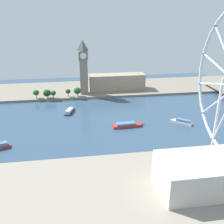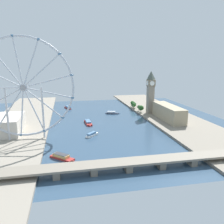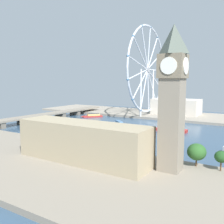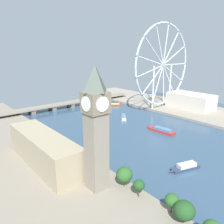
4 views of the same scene
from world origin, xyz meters
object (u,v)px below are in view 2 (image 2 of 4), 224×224
tour_boat_0 (92,134)px  tour_boat_4 (112,113)px  parliament_block (168,112)px  ferris_wheel (23,88)px  clock_tower (151,92)px  river_bridge (127,163)px  tour_boat_1 (68,107)px  tour_boat_3 (88,123)px  tour_boat_2 (62,157)px  riverside_hall (8,124)px

tour_boat_0 → tour_boat_4: (-51.44, -123.00, -0.14)m
tour_boat_4 → parliament_block: bearing=-24.6°
tour_boat_4 → ferris_wheel: bearing=-119.0°
clock_tower → tour_boat_0: 161.28m
river_bridge → tour_boat_1: bearing=-80.4°
river_bridge → tour_boat_4: (-31.08, -224.84, -4.15)m
river_bridge → tour_boat_3: 164.81m
clock_tower → tour_boat_3: clock_tower is taller
tour_boat_1 → tour_boat_4: bearing=-147.4°
tour_boat_2 → tour_boat_4: (-89.79, -188.96, -0.09)m
riverside_hall → tour_boat_1: 178.99m
river_bridge → tour_boat_2: size_ratio=8.56×
tour_boat_1 → tour_boat_2: 255.75m
river_bridge → tour_boat_1: river_bridge is taller
tour_boat_3 → river_bridge: bearing=3.4°
parliament_block → tour_boat_0: parliament_block is taller
clock_tower → ferris_wheel: ferris_wheel is taller
tour_boat_3 → tour_boat_1: bearing=-170.3°
ferris_wheel → parliament_block: bearing=-165.8°
clock_tower → tour_boat_1: size_ratio=2.45×
parliament_block → ferris_wheel: (211.64, 53.48, 50.99)m
parliament_block → river_bridge: size_ratio=0.37×
tour_boat_0 → riverside_hall: bearing=116.1°
tour_boat_0 → tour_boat_3: bearing=40.7°
clock_tower → river_bridge: (98.15, 203.32, -36.83)m
tour_boat_0 → ferris_wheel: bearing=133.3°
parliament_block → tour_boat_0: (131.01, 51.08, -12.59)m
river_bridge → tour_boat_2: river_bridge is taller
riverside_hall → tour_boat_1: bearing=-116.9°
tour_boat_1 → river_bridge: bearing=171.9°
tour_boat_3 → tour_boat_4: (-50.46, -61.23, -0.03)m
river_bridge → tour_boat_4: bearing=-97.9°
tour_boat_4 → tour_boat_3: bearing=-112.0°
parliament_block → tour_boat_3: parliament_block is taller
ferris_wheel → tour_boat_4: size_ratio=4.46×
parliament_block → riverside_hall: (240.63, 20.71, -0.90)m
tour_boat_0 → tour_boat_1: tour_boat_1 is taller
clock_tower → tour_boat_4: 81.50m
tour_boat_1 → tour_boat_2: tour_boat_1 is taller
parliament_block → tour_boat_3: (130.03, -10.69, -12.71)m
clock_tower → parliament_block: 59.11m
riverside_hall → tour_boat_2: bearing=126.5°
ferris_wheel → tour_boat_0: size_ratio=5.64×
tour_boat_2 → ferris_wheel: bearing=166.0°
tour_boat_0 → tour_boat_2: 76.30m
riverside_hall → parliament_block: bearing=-175.1°
tour_boat_4 → tour_boat_0: bearing=-95.2°
tour_boat_3 → clock_tower: bearing=105.3°
tour_boat_3 → tour_boat_0: bearing=-4.3°
tour_boat_1 → tour_boat_3: tour_boat_1 is taller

